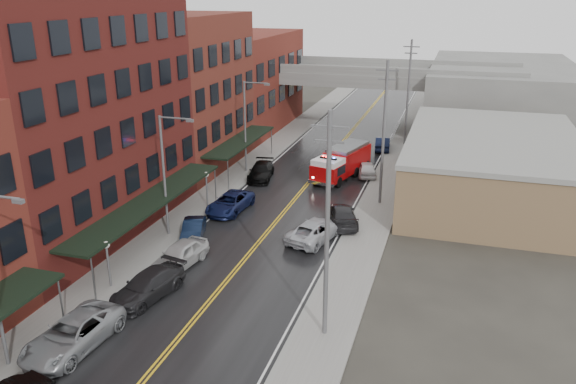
# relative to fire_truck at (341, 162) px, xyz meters

# --- Properties ---
(road) EXTENTS (11.00, 160.00, 0.02)m
(road) POSITION_rel_fire_truck_xyz_m (-2.57, -11.13, -1.58)
(road) COLOR black
(road) RESTS_ON ground
(sidewalk_left) EXTENTS (3.00, 160.00, 0.15)m
(sidewalk_left) POSITION_rel_fire_truck_xyz_m (-9.87, -11.13, -1.51)
(sidewalk_left) COLOR slate
(sidewalk_left) RESTS_ON ground
(sidewalk_right) EXTENTS (3.00, 160.00, 0.15)m
(sidewalk_right) POSITION_rel_fire_truck_xyz_m (4.73, -11.13, -1.51)
(sidewalk_right) COLOR slate
(sidewalk_right) RESTS_ON ground
(curb_left) EXTENTS (0.30, 160.00, 0.15)m
(curb_left) POSITION_rel_fire_truck_xyz_m (-8.22, -11.13, -1.51)
(curb_left) COLOR gray
(curb_left) RESTS_ON ground
(curb_right) EXTENTS (0.30, 160.00, 0.15)m
(curb_right) POSITION_rel_fire_truck_xyz_m (3.08, -11.13, -1.51)
(curb_right) COLOR gray
(curb_right) RESTS_ON ground
(brick_building_b) EXTENTS (9.00, 20.00, 18.00)m
(brick_building_b) POSITION_rel_fire_truck_xyz_m (-15.87, -18.13, 7.41)
(brick_building_b) COLOR #501615
(brick_building_b) RESTS_ON ground
(brick_building_c) EXTENTS (9.00, 15.00, 15.00)m
(brick_building_c) POSITION_rel_fire_truck_xyz_m (-15.87, -0.63, 5.91)
(brick_building_c) COLOR maroon
(brick_building_c) RESTS_ON ground
(brick_building_far) EXTENTS (9.00, 20.00, 12.00)m
(brick_building_far) POSITION_rel_fire_truck_xyz_m (-15.87, 16.87, 4.41)
(brick_building_far) COLOR maroon
(brick_building_far) RESTS_ON ground
(tan_building) EXTENTS (14.00, 22.00, 5.00)m
(tan_building) POSITION_rel_fire_truck_xyz_m (13.43, -1.13, 0.91)
(tan_building) COLOR olive
(tan_building) RESTS_ON ground
(right_far_block) EXTENTS (18.00, 30.00, 8.00)m
(right_far_block) POSITION_rel_fire_truck_xyz_m (15.43, 28.87, 2.41)
(right_far_block) COLOR slate
(right_far_block) RESTS_ON ground
(awning_1) EXTENTS (2.60, 18.00, 3.09)m
(awning_1) POSITION_rel_fire_truck_xyz_m (-10.06, -18.13, 1.40)
(awning_1) COLOR black
(awning_1) RESTS_ON ground
(awning_2) EXTENTS (2.60, 13.00, 3.09)m
(awning_2) POSITION_rel_fire_truck_xyz_m (-10.06, -0.63, 1.40)
(awning_2) COLOR black
(awning_2) RESTS_ON ground
(globe_lamp_1) EXTENTS (0.44, 0.44, 3.12)m
(globe_lamp_1) POSITION_rel_fire_truck_xyz_m (-8.97, -25.13, 0.72)
(globe_lamp_1) COLOR #59595B
(globe_lamp_1) RESTS_ON ground
(globe_lamp_2) EXTENTS (0.44, 0.44, 3.12)m
(globe_lamp_2) POSITION_rel_fire_truck_xyz_m (-8.97, -11.13, 0.72)
(globe_lamp_2) COLOR #59595B
(globe_lamp_2) RESTS_ON ground
(street_lamp_1) EXTENTS (2.64, 0.22, 9.00)m
(street_lamp_1) POSITION_rel_fire_truck_xyz_m (-9.12, -17.13, 3.60)
(street_lamp_1) COLOR #59595B
(street_lamp_1) RESTS_ON ground
(street_lamp_2) EXTENTS (2.64, 0.22, 9.00)m
(street_lamp_2) POSITION_rel_fire_truck_xyz_m (-9.12, -1.13, 3.60)
(street_lamp_2) COLOR #59595B
(street_lamp_2) RESTS_ON ground
(utility_pole_0) EXTENTS (1.80, 0.24, 12.00)m
(utility_pole_0) POSITION_rel_fire_truck_xyz_m (4.63, -26.13, 4.72)
(utility_pole_0) COLOR #59595B
(utility_pole_0) RESTS_ON ground
(utility_pole_1) EXTENTS (1.80, 0.24, 12.00)m
(utility_pole_1) POSITION_rel_fire_truck_xyz_m (4.63, -6.13, 4.72)
(utility_pole_1) COLOR #59595B
(utility_pole_1) RESTS_ON ground
(utility_pole_2) EXTENTS (1.80, 0.24, 12.00)m
(utility_pole_2) POSITION_rel_fire_truck_xyz_m (4.63, 13.87, 4.72)
(utility_pole_2) COLOR #59595B
(utility_pole_2) RESTS_ON ground
(overpass) EXTENTS (40.00, 10.00, 7.50)m
(overpass) POSITION_rel_fire_truck_xyz_m (-2.57, 20.87, 4.40)
(overpass) COLOR slate
(overpass) RESTS_ON ground
(fire_truck) EXTENTS (4.79, 8.41, 2.93)m
(fire_truck) POSITION_rel_fire_truck_xyz_m (0.00, 0.00, 0.00)
(fire_truck) COLOR #980708
(fire_truck) RESTS_ON ground
(parked_car_left_2) EXTENTS (3.12, 5.98, 1.61)m
(parked_car_left_2) POSITION_rel_fire_truck_xyz_m (-7.26, -30.93, -0.78)
(parked_car_left_2) COLOR gray
(parked_car_left_2) RESTS_ON ground
(parked_car_left_3) EXTENTS (3.15, 5.59, 1.53)m
(parked_car_left_3) POSITION_rel_fire_truck_xyz_m (-6.21, -25.43, -0.82)
(parked_car_left_3) COLOR black
(parked_car_left_3) RESTS_ON ground
(parked_car_left_4) EXTENTS (2.57, 4.97, 1.62)m
(parked_car_left_4) POSITION_rel_fire_truck_xyz_m (-6.27, -21.25, -0.78)
(parked_car_left_4) COLOR #B8B8B8
(parked_car_left_4) RESTS_ON ground
(parked_car_left_5) EXTENTS (2.62, 4.33, 1.35)m
(parked_car_left_5) POSITION_rel_fire_truck_xyz_m (-7.39, -17.00, -0.91)
(parked_car_left_5) COLOR black
(parked_car_left_5) RESTS_ON ground
(parked_car_left_6) EXTENTS (2.85, 5.46, 1.47)m
(parked_car_left_6) POSITION_rel_fire_truck_xyz_m (-6.86, -11.30, -0.85)
(parked_car_left_6) COLOR #131B47
(parked_car_left_6) RESTS_ON ground
(parked_car_left_7) EXTENTS (2.93, 5.38, 1.48)m
(parked_car_left_7) POSITION_rel_fire_truck_xyz_m (-7.27, -2.63, -0.85)
(parked_car_left_7) COLOR black
(parked_car_left_7) RESTS_ON ground
(parked_car_right_0) EXTENTS (3.79, 5.80, 1.48)m
(parked_car_right_0) POSITION_rel_fire_truck_xyz_m (1.16, -14.72, -0.85)
(parked_car_right_0) COLOR #B0B3B9
(parked_car_right_0) RESTS_ON ground
(parked_car_right_1) EXTENTS (3.74, 5.68, 1.53)m
(parked_car_right_1) POSITION_rel_fire_truck_xyz_m (2.43, -11.33, -0.82)
(parked_car_right_1) COLOR black
(parked_car_right_1) RESTS_ON ground
(parked_car_right_2) EXTENTS (2.73, 4.51, 1.44)m
(parked_car_right_2) POSITION_rel_fire_truck_xyz_m (2.26, 1.21, -0.87)
(parked_car_right_2) COLOR silver
(parked_car_right_2) RESTS_ON ground
(parked_car_right_3) EXTENTS (2.14, 4.68, 1.49)m
(parked_car_right_3) POSITION_rel_fire_truck_xyz_m (2.43, 11.07, -0.84)
(parked_car_right_3) COLOR black
(parked_car_right_3) RESTS_ON ground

